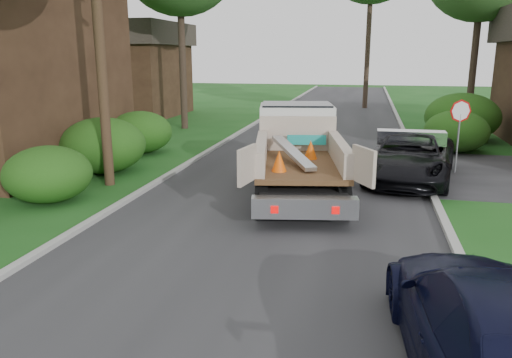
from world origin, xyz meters
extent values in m
plane|color=#184B15|center=(0.00, 0.00, 0.00)|extent=(120.00, 120.00, 0.00)
cube|color=#28282B|center=(0.00, 10.00, 0.00)|extent=(8.00, 90.00, 0.02)
cube|color=#9E9E99|center=(-4.10, 10.00, 0.06)|extent=(0.20, 90.00, 0.12)
cube|color=#9E9E99|center=(4.10, 10.00, 0.06)|extent=(0.20, 90.00, 0.12)
cylinder|color=slate|center=(5.20, 9.00, 1.00)|extent=(0.06, 0.06, 2.00)
cylinder|color=#B20A0A|center=(5.20, 9.00, 2.10)|extent=(0.71, 0.32, 0.76)
cylinder|color=#382619|center=(-5.50, 5.00, 5.00)|extent=(0.30, 0.30, 10.00)
cube|color=#332015|center=(-13.50, 22.00, 2.25)|extent=(7.00, 7.00, 4.50)
cube|color=#332B26|center=(-13.50, 22.00, 5.20)|extent=(7.56, 7.56, 1.40)
cube|color=#332B26|center=(-13.50, 22.00, 5.90)|extent=(1.05, 7.56, 0.20)
ellipsoid|color=#13430F|center=(-6.20, 3.00, 0.77)|extent=(2.34, 2.34, 1.53)
ellipsoid|color=#13430F|center=(-6.50, 6.50, 0.94)|extent=(2.86, 2.86, 1.87)
ellipsoid|color=#13430F|center=(-6.80, 10.00, 0.85)|extent=(2.60, 2.60, 1.70)
ellipsoid|color=#13430F|center=(5.80, 13.00, 0.85)|extent=(2.60, 2.60, 1.70)
ellipsoid|color=#13430F|center=(6.50, 16.00, 1.10)|extent=(3.38, 3.38, 2.21)
cylinder|color=#2D2119|center=(-7.50, 17.00, 4.50)|extent=(0.36, 0.36, 9.00)
cylinder|color=#2D2119|center=(7.50, 20.00, 4.25)|extent=(0.36, 0.36, 8.50)
cylinder|color=#2D2119|center=(-14.00, 13.00, 4.50)|extent=(0.36, 0.36, 9.00)
cylinder|color=#2D2119|center=(2.00, 30.00, 5.50)|extent=(0.36, 0.36, 11.00)
cylinder|color=black|center=(-0.93, 6.67, 0.47)|extent=(0.47, 0.98, 0.93)
cylinder|color=black|center=(1.01, 7.02, 0.47)|extent=(0.47, 0.98, 0.93)
cylinder|color=black|center=(-0.22, 2.79, 0.47)|extent=(0.47, 0.98, 0.93)
cylinder|color=black|center=(1.72, 3.14, 0.47)|extent=(0.47, 0.98, 0.93)
cube|color=black|center=(0.38, 5.01, 0.64)|extent=(3.12, 6.30, 0.25)
cube|color=silver|center=(-0.02, 7.15, 1.56)|extent=(2.58, 2.25, 1.61)
cube|color=black|center=(-0.02, 7.15, 2.13)|extent=(2.40, 2.07, 0.57)
cube|color=#472D19|center=(0.51, 4.29, 1.04)|extent=(2.92, 4.09, 0.12)
cube|color=beige|center=(0.17, 6.13, 1.61)|extent=(2.27, 0.51, 1.04)
cube|color=beige|center=(-0.52, 4.10, 1.40)|extent=(0.89, 3.52, 0.62)
cube|color=beige|center=(1.53, 4.48, 1.40)|extent=(0.89, 3.52, 0.62)
cube|color=silver|center=(0.91, 2.09, 0.57)|extent=(2.42, 0.79, 0.47)
cube|color=#B20505|center=(0.27, 1.79, 0.57)|extent=(0.17, 0.07, 0.17)
cube|color=#B20505|center=(1.60, 2.03, 0.57)|extent=(0.17, 0.07, 0.17)
cube|color=beige|center=(-0.40, 2.01, 1.51)|extent=(0.24, 0.94, 0.83)
cube|color=beige|center=(2.15, 2.48, 1.51)|extent=(0.54, 0.85, 0.83)
cube|color=silver|center=(0.28, 4.36, 1.39)|extent=(1.55, 2.51, 0.48)
cone|color=#F2590A|center=(0.11, 3.27, 1.36)|extent=(0.43, 0.43, 0.52)
cone|color=#F2590A|center=(0.70, 4.96, 1.36)|extent=(0.43, 0.43, 0.52)
cube|color=#148C84|center=(0.47, 5.92, 1.46)|extent=(1.14, 0.30, 0.29)
imported|color=black|center=(3.60, 7.64, 0.75)|extent=(3.40, 5.76, 1.50)
imported|color=black|center=(3.80, -2.89, 0.76)|extent=(2.52, 5.36, 1.51)
camera|label=1|loc=(2.16, -8.61, 3.91)|focal=35.00mm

